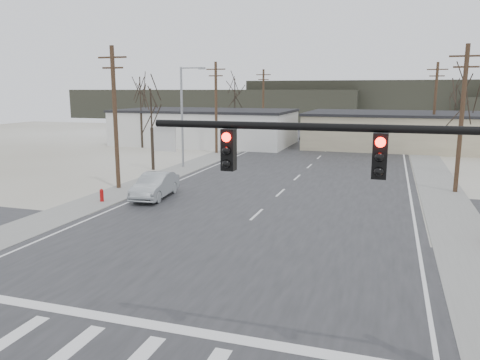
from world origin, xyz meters
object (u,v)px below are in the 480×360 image
object	(u,v)px
traffic_signal_mast	(430,201)
sedan_crossing	(155,186)
car_far_b	(311,136)
car_far_a	(371,141)
fire_hydrant	(102,195)

from	to	relation	value
traffic_signal_mast	sedan_crossing	bearing A→B (deg)	133.47
traffic_signal_mast	car_far_b	world-z (taller)	traffic_signal_mast
traffic_signal_mast	car_far_a	size ratio (longest dim) A/B	1.97
sedan_crossing	car_far_a	world-z (taller)	sedan_crossing
fire_hydrant	car_far_b	world-z (taller)	car_far_b
traffic_signal_mast	fire_hydrant	bearing A→B (deg)	141.87
traffic_signal_mast	car_far_a	world-z (taller)	traffic_signal_mast
fire_hydrant	sedan_crossing	distance (m)	3.41
sedan_crossing	car_far_b	xyz separation A→B (m)	(3.94, 37.97, -0.12)
fire_hydrant	sedan_crossing	bearing A→B (deg)	37.04
fire_hydrant	car_far_a	distance (m)	38.25
car_far_b	car_far_a	bearing A→B (deg)	-7.34
car_far_a	car_far_b	world-z (taller)	car_far_b
traffic_signal_mast	car_far_b	bearing A→B (deg)	101.92
sedan_crossing	traffic_signal_mast	bearing A→B (deg)	-52.61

